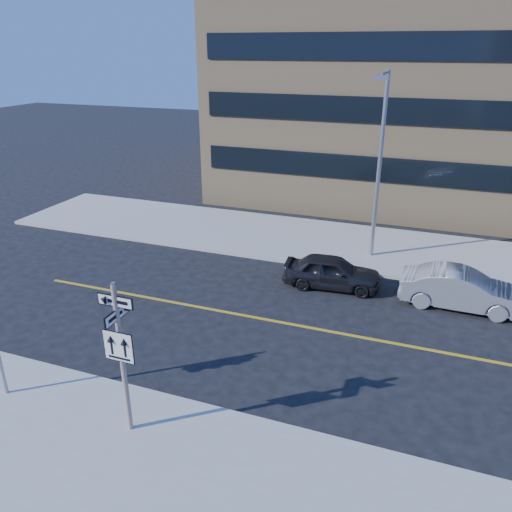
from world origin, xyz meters
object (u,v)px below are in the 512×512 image
at_px(parked_car_a, 332,272).
at_px(streetlight_a, 380,156).
at_px(sign_pole, 121,351).
at_px(parked_car_b, 462,289).

height_order(parked_car_a, streetlight_a, streetlight_a).
xyz_separation_m(sign_pole, parked_car_b, (7.80, 9.92, -1.71)).
bearing_deg(sign_pole, parked_car_a, 73.52).
bearing_deg(streetlight_a, parked_car_a, -107.64).
bearing_deg(parked_car_b, parked_car_a, 90.99).
xyz_separation_m(parked_car_b, streetlight_a, (-3.80, 3.36, 4.03)).
relative_size(sign_pole, parked_car_b, 0.92).
height_order(parked_car_b, streetlight_a, streetlight_a).
height_order(sign_pole, streetlight_a, streetlight_a).
distance_m(sign_pole, parked_car_b, 12.73).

